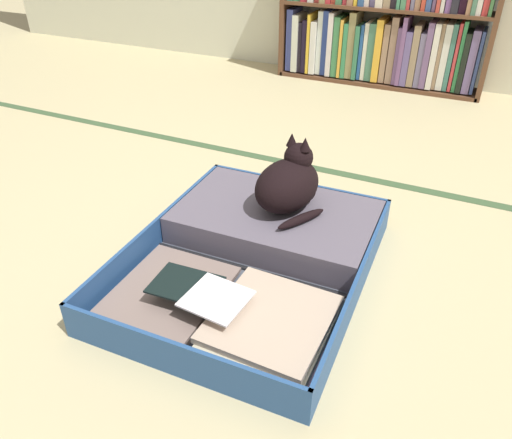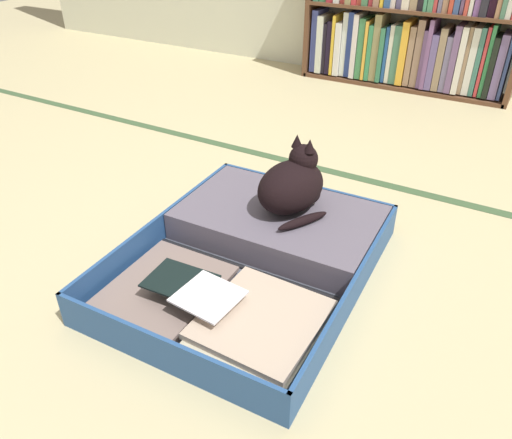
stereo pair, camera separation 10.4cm
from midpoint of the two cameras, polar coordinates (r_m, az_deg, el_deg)
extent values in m
plane|color=tan|center=(1.64, -8.66, -7.05)|extent=(10.00, 10.00, 0.00)
cube|color=#395333|center=(2.33, 3.61, 6.24)|extent=(4.80, 0.05, 0.00)
cube|color=brown|center=(3.61, 2.78, 23.78)|extent=(0.03, 0.22, 0.95)
cube|color=brown|center=(3.34, 25.07, 20.27)|extent=(0.03, 0.22, 0.95)
cube|color=brown|center=(3.52, 12.63, 15.10)|extent=(1.29, 0.22, 0.02)
cube|color=brown|center=(3.42, 13.63, 22.46)|extent=(1.26, 0.22, 0.02)
cube|color=#3C4893|center=(3.64, 3.48, 19.94)|extent=(0.04, 0.19, 0.40)
cube|color=silver|center=(3.62, 4.06, 19.59)|extent=(0.04, 0.19, 0.37)
cube|color=black|center=(3.62, 4.64, 19.23)|extent=(0.02, 0.19, 0.32)
cube|color=black|center=(3.60, 5.12, 19.28)|extent=(0.03, 0.19, 0.34)
cube|color=yellow|center=(3.58, 5.56, 19.51)|extent=(0.02, 0.19, 0.38)
cube|color=silver|center=(3.58, 6.07, 19.10)|extent=(0.04, 0.19, 0.33)
cube|color=silver|center=(3.57, 6.82, 19.58)|extent=(0.03, 0.19, 0.40)
cube|color=navy|center=(3.56, 7.40, 19.53)|extent=(0.04, 0.19, 0.40)
cube|color=silver|center=(3.54, 7.93, 19.34)|extent=(0.03, 0.19, 0.40)
cube|color=#3C7F4C|center=(3.53, 8.61, 19.09)|extent=(0.04, 0.19, 0.38)
cube|color=gold|center=(3.52, 9.12, 18.90)|extent=(0.02, 0.19, 0.36)
cube|color=#348553|center=(3.51, 9.56, 18.66)|extent=(0.03, 0.19, 0.34)
cube|color=#8F8355|center=(3.50, 10.25, 19.12)|extent=(0.04, 0.19, 0.41)
cube|color=#357853|center=(3.50, 10.79, 18.40)|extent=(0.03, 0.19, 0.33)
cube|color=#275498|center=(3.50, 11.34, 18.43)|extent=(0.02, 0.19, 0.34)
cube|color=silver|center=(3.50, 11.80, 18.47)|extent=(0.03, 0.19, 0.35)
cube|color=#42755A|center=(3.49, 12.40, 18.36)|extent=(0.04, 0.19, 0.35)
cube|color=gold|center=(3.47, 13.14, 18.43)|extent=(0.04, 0.19, 0.38)
cube|color=#9A795E|center=(3.47, 13.90, 18.13)|extent=(0.04, 0.19, 0.36)
cube|color=#8D6E58|center=(3.45, 14.69, 18.35)|extent=(0.04, 0.19, 0.40)
cube|color=slate|center=(3.45, 15.18, 17.77)|extent=(0.02, 0.19, 0.34)
cube|color=slate|center=(3.43, 15.67, 18.17)|extent=(0.03, 0.19, 0.41)
cube|color=slate|center=(3.43, 16.16, 17.42)|extent=(0.04, 0.19, 0.33)
cube|color=#947E60|center=(3.43, 16.94, 17.61)|extent=(0.04, 0.19, 0.37)
cube|color=slate|center=(3.43, 17.58, 17.15)|extent=(0.03, 0.19, 0.33)
cube|color=slate|center=(3.41, 18.28, 17.53)|extent=(0.04, 0.19, 0.39)
cube|color=silver|center=(3.40, 18.93, 17.37)|extent=(0.03, 0.19, 0.39)
cube|color=#8F7456|center=(3.42, 19.47, 17.35)|extent=(0.02, 0.19, 0.39)
cube|color=silver|center=(3.42, 20.02, 17.21)|extent=(0.04, 0.19, 0.39)
cube|color=#3C7365|center=(3.41, 20.62, 17.12)|extent=(0.03, 0.19, 0.39)
cube|color=#BE393B|center=(3.41, 21.11, 17.07)|extent=(0.02, 0.19, 0.40)
cube|color=#35894F|center=(3.40, 21.54, 17.08)|extent=(0.02, 0.19, 0.41)
cube|color=black|center=(3.40, 21.90, 16.44)|extent=(0.03, 0.19, 0.35)
cube|color=slate|center=(3.40, 22.63, 16.45)|extent=(0.04, 0.19, 0.37)
cube|color=#364984|center=(3.41, 23.25, 16.31)|extent=(0.02, 0.19, 0.36)
cube|color=navy|center=(1.50, -6.39, -11.16)|extent=(0.73, 0.48, 0.01)
cube|color=navy|center=(1.34, -11.34, -15.47)|extent=(0.72, 0.03, 0.12)
cube|color=navy|center=(1.64, -17.43, -5.91)|extent=(0.02, 0.46, 0.12)
cube|color=navy|center=(1.36, 6.92, -13.65)|extent=(0.02, 0.46, 0.12)
cube|color=#454B55|center=(1.49, -6.41, -10.89)|extent=(0.71, 0.45, 0.01)
cube|color=navy|center=(1.82, 0.61, -1.96)|extent=(0.73, 0.48, 0.01)
cube|color=navy|center=(1.96, 3.18, 2.76)|extent=(0.72, 0.03, 0.12)
cube|color=navy|center=(1.93, -9.07, 1.78)|extent=(0.02, 0.46, 0.12)
cube|color=navy|center=(1.71, 11.62, -3.13)|extent=(0.02, 0.46, 0.12)
cube|color=#454B55|center=(1.81, 0.62, -1.70)|extent=(0.71, 0.45, 0.01)
cylinder|color=black|center=(1.64, -2.53, -5.81)|extent=(0.70, 0.04, 0.02)
cube|color=tan|center=(1.56, -12.16, -8.62)|extent=(0.33, 0.36, 0.02)
cube|color=#7A665E|center=(1.55, -11.86, -8.07)|extent=(0.32, 0.38, 0.01)
cube|color=gray|center=(1.42, -0.24, -12.62)|extent=(0.32, 0.38, 0.02)
cube|color=#B5AD90|center=(1.41, -0.28, -12.03)|extent=(0.31, 0.35, 0.02)
cube|color=tan|center=(1.40, -0.43, -11.32)|extent=(0.32, 0.34, 0.02)
cube|color=white|center=(1.41, -6.70, -8.99)|extent=(0.18, 0.17, 0.01)
cube|color=black|center=(1.47, -10.07, -7.38)|extent=(0.20, 0.16, 0.01)
cube|color=#595260|center=(1.78, 0.63, -0.37)|extent=(0.70, 0.45, 0.11)
torus|color=white|center=(1.74, 1.95, 0.54)|extent=(0.11, 0.11, 0.01)
cylinder|color=black|center=(2.02, -2.19, 3.73)|extent=(0.02, 0.02, 0.11)
cylinder|color=black|center=(1.91, 8.60, 1.38)|extent=(0.02, 0.02, 0.11)
cube|color=yellow|center=(1.28, -1.21, -19.70)|extent=(0.03, 0.00, 0.02)
cube|color=#EB3536|center=(1.32, -7.50, -17.13)|extent=(0.03, 0.00, 0.02)
cube|color=green|center=(1.37, -14.37, -13.72)|extent=(0.03, 0.00, 0.02)
cube|color=yellow|center=(1.34, -10.23, -16.03)|extent=(0.03, 0.00, 0.02)
ellipsoid|color=black|center=(1.72, 1.84, 3.84)|extent=(0.25, 0.31, 0.18)
ellipsoid|color=black|center=(1.79, 3.29, 3.57)|extent=(0.15, 0.12, 0.10)
sphere|color=black|center=(1.72, 3.15, 7.06)|extent=(0.10, 0.10, 0.10)
cone|color=black|center=(1.68, 3.86, 8.59)|extent=(0.04, 0.04, 0.04)
cone|color=black|center=(1.71, 2.36, 9.10)|extent=(0.04, 0.04, 0.04)
sphere|color=#D7C74A|center=(1.74, 4.48, 7.51)|extent=(0.02, 0.02, 0.02)
sphere|color=#D7C74A|center=(1.76, 3.53, 7.85)|extent=(0.02, 0.02, 0.02)
ellipsoid|color=black|center=(1.67, 3.42, 0.04)|extent=(0.12, 0.19, 0.03)
camera|label=1|loc=(0.05, -91.86, -1.20)|focal=35.04mm
camera|label=2|loc=(0.05, 88.14, 1.20)|focal=35.04mm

